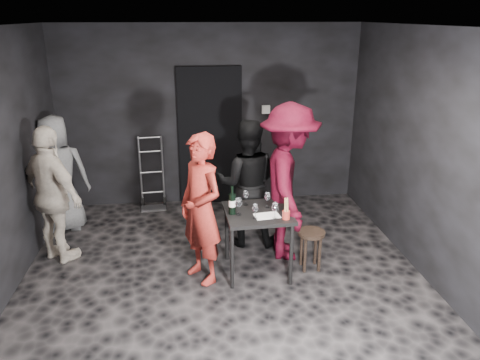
{
  "coord_description": "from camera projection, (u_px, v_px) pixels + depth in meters",
  "views": [
    {
      "loc": [
        -0.35,
        -4.46,
        2.81
      ],
      "look_at": [
        0.2,
        0.25,
        1.12
      ],
      "focal_mm": 35.0,
      "sensor_mm": 36.0,
      "label": 1
    }
  ],
  "objects": [
    {
      "name": "wine_glass_d",
      "position": [
        255.0,
        211.0,
        4.95
      ],
      "size": [
        0.07,
        0.07,
        0.18
      ],
      "primitive_type": null,
      "rotation": [
        0.0,
        0.0,
        0.0
      ],
      "color": "white",
      "rests_on": "tasting_table"
    },
    {
      "name": "tasting_table",
      "position": [
        258.0,
        219.0,
        5.2
      ],
      "size": [
        0.72,
        0.72,
        0.75
      ],
      "rotation": [
        0.0,
        0.0,
        0.04
      ],
      "color": "black",
      "rests_on": "floor"
    },
    {
      "name": "server_red",
      "position": [
        201.0,
        201.0,
        4.97
      ],
      "size": [
        0.75,
        0.81,
        1.85
      ],
      "primitive_type": "imported",
      "rotation": [
        0.0,
        0.0,
        -0.98
      ],
      "color": "#A32820",
      "rests_on": "floor"
    },
    {
      "name": "wall_front",
      "position": [
        264.0,
        320.0,
        2.36
      ],
      "size": [
        4.5,
        0.04,
        2.7
      ],
      "primitive_type": "cube",
      "color": "black",
      "rests_on": "ground"
    },
    {
      "name": "bystander_grey",
      "position": [
        58.0,
        171.0,
        6.19
      ],
      "size": [
        0.89,
        0.58,
        1.7
      ],
      "primitive_type": "imported",
      "rotation": [
        0.0,
        0.0,
        3.3
      ],
      "color": "#5C5C5D",
      "rests_on": "floor"
    },
    {
      "name": "breadstick_cup",
      "position": [
        286.0,
        209.0,
        4.94
      ],
      "size": [
        0.08,
        0.08,
        0.25
      ],
      "rotation": [
        0.0,
        0.0,
        0.23
      ],
      "color": "#A42D22",
      "rests_on": "tasting_table"
    },
    {
      "name": "stool",
      "position": [
        311.0,
        240.0,
        5.36
      ],
      "size": [
        0.31,
        0.31,
        0.47
      ],
      "rotation": [
        0.0,
        0.0,
        -0.28
      ],
      "color": "#30241A",
      "rests_on": "floor"
    },
    {
      "name": "wallbox_upper",
      "position": [
        266.0,
        109.0,
        7.05
      ],
      "size": [
        0.12,
        0.06,
        0.12
      ],
      "primitive_type": "cube",
      "color": "#B7B7B2",
      "rests_on": "wall_back"
    },
    {
      "name": "floor",
      "position": [
        225.0,
        284.0,
        5.15
      ],
      "size": [
        4.5,
        5.0,
        0.02
      ],
      "primitive_type": "cube",
      "color": "black",
      "rests_on": "ground"
    },
    {
      "name": "reserved_card",
      "position": [
        286.0,
        208.0,
        5.14
      ],
      "size": [
        0.09,
        0.13,
        0.09
      ],
      "primitive_type": null,
      "rotation": [
        0.0,
        0.0,
        -0.11
      ],
      "color": "white",
      "rests_on": "tasting_table"
    },
    {
      "name": "wallbox_lower",
      "position": [
        279.0,
        112.0,
        7.09
      ],
      "size": [
        0.1,
        0.06,
        0.14
      ],
      "primitive_type": "cube",
      "color": "#B7B7B2",
      "rests_on": "wall_back"
    },
    {
      "name": "doorway",
      "position": [
        210.0,
        137.0,
        7.08
      ],
      "size": [
        0.95,
        0.1,
        2.1
      ],
      "primitive_type": "cube",
      "color": "black",
      "rests_on": "ground"
    },
    {
      "name": "wine_glass_a",
      "position": [
        239.0,
        206.0,
        5.05
      ],
      "size": [
        0.1,
        0.1,
        0.21
      ],
      "primitive_type": null,
      "rotation": [
        0.0,
        0.0,
        0.23
      ],
      "color": "white",
      "rests_on": "tasting_table"
    },
    {
      "name": "ceiling",
      "position": [
        221.0,
        27.0,
        4.25
      ],
      "size": [
        4.5,
        5.0,
        0.02
      ],
      "primitive_type": "cube",
      "color": "silver",
      "rests_on": "ground"
    },
    {
      "name": "wine_glass_c",
      "position": [
        246.0,
        197.0,
        5.31
      ],
      "size": [
        0.08,
        0.08,
        0.19
      ],
      "primitive_type": null,
      "rotation": [
        0.0,
        0.0,
        0.17
      ],
      "color": "white",
      "rests_on": "tasting_table"
    },
    {
      "name": "tasting_mat",
      "position": [
        267.0,
        216.0,
        5.05
      ],
      "size": [
        0.29,
        0.22,
        0.0
      ],
      "primitive_type": "cube",
      "rotation": [
        0.0,
        0.0,
        0.14
      ],
      "color": "white",
      "rests_on": "tasting_table"
    },
    {
      "name": "bystander_cream",
      "position": [
        52.0,
        189.0,
        5.39
      ],
      "size": [
        1.14,
        1.08,
        1.81
      ],
      "primitive_type": "imported",
      "rotation": [
        0.0,
        0.0,
        2.43
      ],
      "color": "beige",
      "rests_on": "floor"
    },
    {
      "name": "hand_truck",
      "position": [
        153.0,
        194.0,
        7.14
      ],
      "size": [
        0.37,
        0.32,
        1.11
      ],
      "rotation": [
        0.0,
        0.0,
        0.11
      ],
      "color": "#B2B2B7",
      "rests_on": "floor"
    },
    {
      "name": "woman_black",
      "position": [
        247.0,
        178.0,
        5.82
      ],
      "size": [
        0.92,
        0.61,
        1.76
      ],
      "primitive_type": "imported",
      "rotation": [
        0.0,
        0.0,
        2.97
      ],
      "color": "black",
      "rests_on": "floor"
    },
    {
      "name": "man_maroon",
      "position": [
        290.0,
        163.0,
        5.41
      ],
      "size": [
        0.86,
        1.58,
        2.35
      ],
      "primitive_type": "imported",
      "rotation": [
        0.0,
        0.0,
        1.47
      ],
      "color": "#3E0513",
      "rests_on": "floor"
    },
    {
      "name": "wall_back",
      "position": [
        210.0,
        117.0,
        7.04
      ],
      "size": [
        4.5,
        0.04,
        2.7
      ],
      "primitive_type": "cube",
      "color": "black",
      "rests_on": "ground"
    },
    {
      "name": "wall_right",
      "position": [
        435.0,
        160.0,
        4.94
      ],
      "size": [
        0.04,
        5.0,
        2.7
      ],
      "primitive_type": "cube",
      "color": "black",
      "rests_on": "ground"
    },
    {
      "name": "wine_glass_f",
      "position": [
        267.0,
        199.0,
        5.24
      ],
      "size": [
        0.09,
        0.09,
        0.19
      ],
      "primitive_type": null,
      "rotation": [
        0.0,
        0.0,
        0.23
      ],
      "color": "white",
      "rests_on": "tasting_table"
    },
    {
      "name": "wine_bottle",
      "position": [
        232.0,
        203.0,
        5.06
      ],
      "size": [
        0.08,
        0.08,
        0.32
      ],
      "rotation": [
        0.0,
        0.0,
        0.21
      ],
      "color": "black",
      "rests_on": "tasting_table"
    },
    {
      "name": "wine_glass_b",
      "position": [
        232.0,
        202.0,
        5.17
      ],
      "size": [
        0.08,
        0.08,
        0.19
      ],
      "primitive_type": null,
      "rotation": [
        0.0,
        0.0,
        -0.19
      ],
      "color": "white",
      "rests_on": "tasting_table"
    },
    {
      "name": "wine_glass_e",
      "position": [
        275.0,
        210.0,
        4.96
      ],
      "size": [
        0.08,
        0.08,
        0.2
      ],
      "primitive_type": null,
      "rotation": [
        0.0,
        0.0,
        0.04
      ],
      "color": "white",
      "rests_on": "tasting_table"
    }
  ]
}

